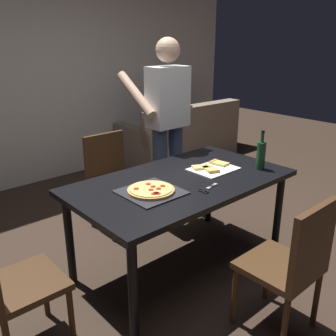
# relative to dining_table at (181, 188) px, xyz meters

# --- Properties ---
(ground_plane) EXTENTS (12.00, 12.00, 0.00)m
(ground_plane) POSITION_rel_dining_table_xyz_m (0.00, 0.00, -0.68)
(ground_plane) COLOR #38281E
(back_wall) EXTENTS (6.40, 0.10, 2.80)m
(back_wall) POSITION_rel_dining_table_xyz_m (0.00, 2.60, 0.72)
(back_wall) COLOR silver
(back_wall) RESTS_ON ground_plane
(dining_table) EXTENTS (1.66, 0.93, 0.75)m
(dining_table) POSITION_rel_dining_table_xyz_m (0.00, 0.00, 0.00)
(dining_table) COLOR black
(dining_table) RESTS_ON ground_plane
(chair_near_camera) EXTENTS (0.42, 0.42, 0.90)m
(chair_near_camera) POSITION_rel_dining_table_xyz_m (-0.00, -0.95, -0.16)
(chair_near_camera) COLOR #472D19
(chair_near_camera) RESTS_ON ground_plane
(chair_far_side) EXTENTS (0.42, 0.42, 0.90)m
(chair_far_side) POSITION_rel_dining_table_xyz_m (0.00, 0.95, -0.16)
(chair_far_side) COLOR #472D19
(chair_far_side) RESTS_ON ground_plane
(chair_left_end) EXTENTS (0.42, 0.42, 0.90)m
(chair_left_end) POSITION_rel_dining_table_xyz_m (-1.31, 0.00, -0.16)
(chair_left_end) COLOR #472D19
(chair_left_end) RESTS_ON ground_plane
(couch) EXTENTS (1.72, 0.89, 0.85)m
(couch) POSITION_rel_dining_table_xyz_m (1.90, 1.99, -0.37)
(couch) COLOR gray
(couch) RESTS_ON ground_plane
(person_serving_pizza) EXTENTS (0.55, 0.54, 1.75)m
(person_serving_pizza) POSITION_rel_dining_table_xyz_m (0.50, 0.73, 0.32)
(person_serving_pizza) COLOR #38476B
(person_serving_pizza) RESTS_ON ground_plane
(pepperoni_pizza_on_tray) EXTENTS (0.38, 0.38, 0.04)m
(pepperoni_pizza_on_tray) POSITION_rel_dining_table_xyz_m (-0.33, -0.05, 0.09)
(pepperoni_pizza_on_tray) COLOR #2D2D33
(pepperoni_pizza_on_tray) RESTS_ON dining_table
(pizza_slices_on_towel) EXTENTS (0.36, 0.28, 0.03)m
(pizza_slices_on_towel) POSITION_rel_dining_table_xyz_m (0.34, -0.00, 0.08)
(pizza_slices_on_towel) COLOR white
(pizza_slices_on_towel) RESTS_ON dining_table
(wine_bottle) EXTENTS (0.07, 0.07, 0.32)m
(wine_bottle) POSITION_rel_dining_table_xyz_m (0.63, -0.25, 0.19)
(wine_bottle) COLOR #194723
(wine_bottle) RESTS_ON dining_table
(kitchen_scissors) EXTENTS (0.20, 0.09, 0.01)m
(kitchen_scissors) POSITION_rel_dining_table_xyz_m (-0.01, -0.26, 0.08)
(kitchen_scissors) COLOR silver
(kitchen_scissors) RESTS_ON dining_table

